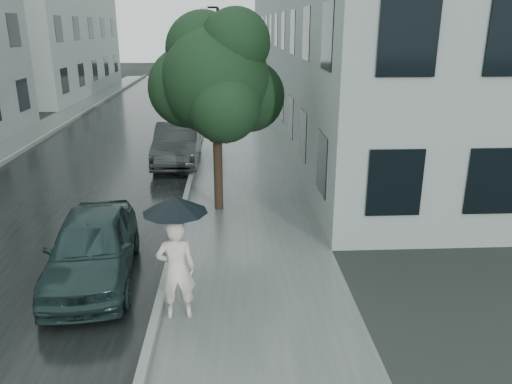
{
  "coord_description": "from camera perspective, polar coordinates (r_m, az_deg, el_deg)",
  "views": [
    {
      "loc": [
        -0.23,
        -8.65,
        4.86
      ],
      "look_at": [
        0.3,
        1.9,
        1.3
      ],
      "focal_mm": 35.0,
      "sensor_mm": 36.0,
      "label": 1
    }
  ],
  "objects": [
    {
      "name": "sidewalk",
      "position": [
        21.22,
        -1.54,
        5.4
      ],
      "size": [
        3.5,
        60.0,
        0.01
      ],
      "primitive_type": "cube",
      "color": "slate",
      "rests_on": "ground"
    },
    {
      "name": "lamp_post",
      "position": [
        21.77,
        -4.65,
        14.2
      ],
      "size": [
        0.85,
        0.34,
        5.62
      ],
      "rotation": [
        0.0,
        0.0,
        -0.07
      ],
      "color": "black",
      "rests_on": "ground"
    },
    {
      "name": "umbrella",
      "position": [
        8.17,
        -9.26,
        -1.4
      ],
      "size": [
        1.42,
        1.42,
        1.35
      ],
      "rotation": [
        0.0,
        0.0,
        -0.42
      ],
      "color": "black",
      "rests_on": "ground"
    },
    {
      "name": "car_far",
      "position": [
        18.61,
        -8.95,
        5.57
      ],
      "size": [
        1.56,
        4.38,
        1.44
      ],
      "primitive_type": "imported",
      "rotation": [
        0.0,
        0.0,
        0.01
      ],
      "color": "#232528",
      "rests_on": "ground"
    },
    {
      "name": "pedestrian",
      "position": [
        8.67,
        -9.1,
        -8.77
      ],
      "size": [
        0.71,
        0.51,
        1.8
      ],
      "primitive_type": "imported",
      "rotation": [
        0.0,
        0.0,
        3.27
      ],
      "color": "beige",
      "rests_on": "sidewalk"
    },
    {
      "name": "kerb_far",
      "position": [
        22.78,
        -24.4,
        4.84
      ],
      "size": [
        0.15,
        60.0,
        0.15
      ],
      "primitive_type": "cube",
      "color": "slate",
      "rests_on": "ground"
    },
    {
      "name": "sidewalk_far",
      "position": [
        23.15,
        -26.51,
        4.56
      ],
      "size": [
        1.7,
        60.0,
        0.01
      ],
      "primitive_type": "cube",
      "color": "#4C5451",
      "rests_on": "ground"
    },
    {
      "name": "street_tree",
      "position": [
        13.2,
        -4.61,
        12.76
      ],
      "size": [
        3.62,
        3.29,
        5.29
      ],
      "color": "#332619",
      "rests_on": "ground"
    },
    {
      "name": "building_far_b",
      "position": [
        40.97,
        -23.15,
        16.02
      ],
      "size": [
        7.02,
        18.0,
        8.0
      ],
      "color": "gray",
      "rests_on": "ground"
    },
    {
      "name": "asphalt_road",
      "position": [
        21.76,
        -15.75,
        5.03
      ],
      "size": [
        6.85,
        60.0,
        0.0
      ],
      "primitive_type": "cube",
      "color": "black",
      "rests_on": "ground"
    },
    {
      "name": "car_near",
      "position": [
        10.44,
        -18.18,
        -5.95
      ],
      "size": [
        2.02,
        4.13,
        1.36
      ],
      "primitive_type": "imported",
      "rotation": [
        0.0,
        0.0,
        0.11
      ],
      "color": "#1C2F2F",
      "rests_on": "ground"
    },
    {
      "name": "building_near",
      "position": [
        28.73,
        8.97,
        17.71
      ],
      "size": [
        7.02,
        36.0,
        9.0
      ],
      "color": "gray",
      "rests_on": "ground"
    },
    {
      "name": "ground",
      "position": [
        9.93,
        -1.22,
        -10.69
      ],
      "size": [
        120.0,
        120.0,
        0.0
      ],
      "primitive_type": "plane",
      "color": "black",
      "rests_on": "ground"
    },
    {
      "name": "kerb_near",
      "position": [
        21.24,
        -6.49,
        5.5
      ],
      "size": [
        0.15,
        60.0,
        0.15
      ],
      "primitive_type": "cube",
      "color": "slate",
      "rests_on": "ground"
    }
  ]
}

